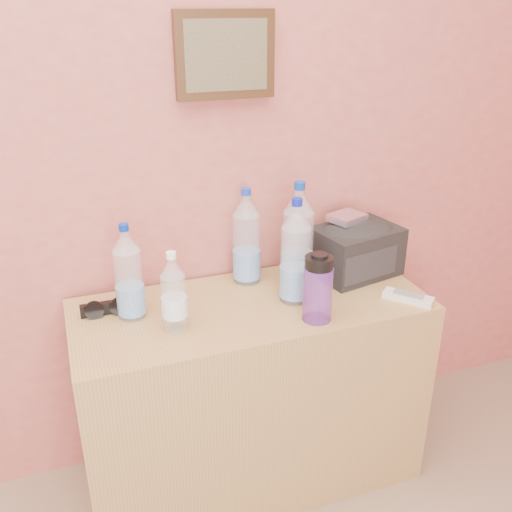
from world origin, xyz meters
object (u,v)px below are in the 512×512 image
(ac_remote, at_px, (408,298))
(pet_large_d, at_px, (295,257))
(nalgene_bottle, at_px, (318,288))
(toiletry_bag, at_px, (356,248))
(pet_small, at_px, (174,296))
(foil_packet, at_px, (347,218))
(pet_large_a, at_px, (129,277))
(pet_large_b, at_px, (246,241))
(sunglasses, at_px, (106,308))
(dresser, at_px, (252,394))
(pet_large_c, at_px, (298,242))

(ac_remote, bearing_deg, pet_large_d, -151.97)
(nalgene_bottle, relative_size, toiletry_bag, 0.77)
(pet_small, bearing_deg, foil_packet, 15.57)
(pet_large_a, bearing_deg, foil_packet, 4.59)
(pet_large_b, distance_m, pet_large_d, 0.20)
(pet_small, bearing_deg, toiletry_bag, 12.92)
(pet_large_b, xyz_separation_m, ac_remote, (0.43, -0.31, -0.13))
(toiletry_bag, bearing_deg, foil_packet, 129.56)
(pet_large_a, bearing_deg, nalgene_bottle, -21.80)
(sunglasses, height_order, foil_packet, foil_packet)
(nalgene_bottle, bearing_deg, pet_large_b, 109.74)
(dresser, xyz_separation_m, pet_large_b, (0.04, 0.16, 0.49))
(dresser, height_order, pet_large_a, pet_large_a)
(dresser, xyz_separation_m, pet_large_d, (0.14, -0.02, 0.49))
(pet_large_b, bearing_deg, nalgene_bottle, -70.26)
(pet_large_b, relative_size, pet_large_c, 0.90)
(pet_large_c, bearing_deg, sunglasses, 176.95)
(ac_remote, bearing_deg, dresser, -148.22)
(pet_small, relative_size, ac_remote, 1.56)
(pet_large_b, height_order, foil_packet, pet_large_b)
(dresser, relative_size, pet_small, 4.58)
(pet_large_a, distance_m, pet_small, 0.16)
(pet_large_c, distance_m, ac_remote, 0.39)
(pet_large_c, relative_size, ac_remote, 2.32)
(pet_large_d, relative_size, nalgene_bottle, 1.59)
(pet_large_a, distance_m, pet_large_d, 0.50)
(pet_large_d, xyz_separation_m, ac_remote, (0.33, -0.13, -0.14))
(dresser, xyz_separation_m, nalgene_bottle, (0.15, -0.15, 0.45))
(pet_large_b, height_order, pet_large_d, pet_large_d)
(pet_large_b, xyz_separation_m, pet_large_c, (0.14, -0.10, 0.02))
(pet_large_a, relative_size, pet_large_b, 0.91)
(dresser, relative_size, pet_large_c, 3.08)
(pet_large_b, relative_size, foil_packet, 2.92)
(pet_large_c, xyz_separation_m, sunglasses, (-0.61, 0.03, -0.14))
(pet_large_a, bearing_deg, pet_large_c, 0.72)
(ac_remote, bearing_deg, sunglasses, -145.63)
(pet_large_c, bearing_deg, pet_large_a, -179.28)
(dresser, distance_m, pet_large_d, 0.51)
(ac_remote, bearing_deg, pet_large_c, -166.05)
(dresser, height_order, sunglasses, sunglasses)
(sunglasses, bearing_deg, pet_large_b, 9.04)
(pet_small, height_order, nalgene_bottle, pet_small)
(dresser, relative_size, ac_remote, 7.15)
(sunglasses, distance_m, foil_packet, 0.83)
(foil_packet, bearing_deg, sunglasses, -178.57)
(foil_packet, bearing_deg, toiletry_bag, -38.91)
(pet_large_a, height_order, sunglasses, pet_large_a)
(pet_large_b, height_order, sunglasses, pet_large_b)
(dresser, xyz_separation_m, ac_remote, (0.47, -0.15, 0.35))
(pet_small, bearing_deg, nalgene_bottle, -12.15)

